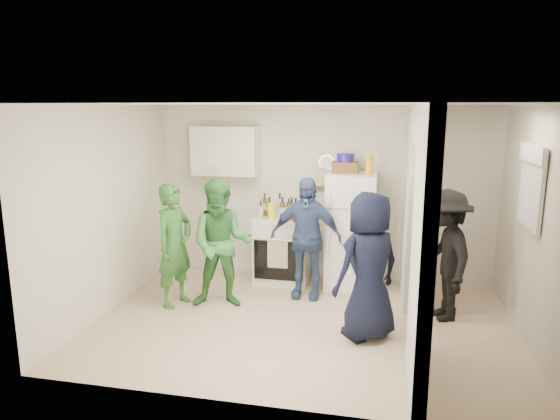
# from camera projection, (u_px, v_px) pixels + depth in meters

# --- Properties ---
(floor) EXTENTS (4.80, 4.80, 0.00)m
(floor) POSITION_uv_depth(u_px,v_px,m) (303.00, 323.00, 5.82)
(floor) COLOR tan
(floor) RESTS_ON ground
(wall_back) EXTENTS (4.80, 0.00, 4.80)m
(wall_back) POSITION_uv_depth(u_px,v_px,m) (323.00, 193.00, 7.19)
(wall_back) COLOR silver
(wall_back) RESTS_ON floor
(wall_front) EXTENTS (4.80, 0.00, 4.80)m
(wall_front) POSITION_uv_depth(u_px,v_px,m) (270.00, 265.00, 3.93)
(wall_front) COLOR silver
(wall_front) RESTS_ON floor
(wall_left) EXTENTS (0.00, 3.40, 3.40)m
(wall_left) POSITION_uv_depth(u_px,v_px,m) (109.00, 210.00, 6.05)
(wall_left) COLOR silver
(wall_left) RESTS_ON floor
(wall_right) EXTENTS (0.00, 3.40, 3.40)m
(wall_right) POSITION_uv_depth(u_px,v_px,m) (537.00, 229.00, 5.08)
(wall_right) COLOR silver
(wall_right) RESTS_ON floor
(ceiling) EXTENTS (4.80, 4.80, 0.00)m
(ceiling) POSITION_uv_depth(u_px,v_px,m) (305.00, 104.00, 5.31)
(ceiling) COLOR white
(ceiling) RESTS_ON wall_back
(partition_pier_back) EXTENTS (0.12, 1.20, 2.50)m
(partition_pier_back) POSITION_uv_depth(u_px,v_px,m) (411.00, 204.00, 6.37)
(partition_pier_back) COLOR silver
(partition_pier_back) RESTS_ON floor
(partition_pier_front) EXTENTS (0.12, 1.20, 2.50)m
(partition_pier_front) POSITION_uv_depth(u_px,v_px,m) (422.00, 252.00, 4.27)
(partition_pier_front) COLOR silver
(partition_pier_front) RESTS_ON floor
(partition_header) EXTENTS (0.12, 1.00, 0.40)m
(partition_header) POSITION_uv_depth(u_px,v_px,m) (421.00, 124.00, 5.11)
(partition_header) COLOR silver
(partition_header) RESTS_ON partition_pier_back
(stove) EXTENTS (0.78, 0.65, 0.93)m
(stove) POSITION_uv_depth(u_px,v_px,m) (283.00, 250.00, 7.14)
(stove) COLOR white
(stove) RESTS_ON floor
(upper_cabinet) EXTENTS (0.95, 0.34, 0.70)m
(upper_cabinet) POSITION_uv_depth(u_px,v_px,m) (225.00, 151.00, 7.18)
(upper_cabinet) COLOR silver
(upper_cabinet) RESTS_ON wall_back
(fridge) EXTENTS (0.66, 0.64, 1.60)m
(fridge) POSITION_uv_depth(u_px,v_px,m) (351.00, 231.00, 6.85)
(fridge) COLOR white
(fridge) RESTS_ON floor
(wicker_basket) EXTENTS (0.35, 0.25, 0.15)m
(wicker_basket) POSITION_uv_depth(u_px,v_px,m) (345.00, 167.00, 6.74)
(wicker_basket) COLOR brown
(wicker_basket) RESTS_ON fridge
(blue_bowl) EXTENTS (0.24, 0.24, 0.11)m
(blue_bowl) POSITION_uv_depth(u_px,v_px,m) (345.00, 158.00, 6.72)
(blue_bowl) COLOR navy
(blue_bowl) RESTS_ON wicker_basket
(yellow_cup_stack_top) EXTENTS (0.09, 0.09, 0.25)m
(yellow_cup_stack_top) POSITION_uv_depth(u_px,v_px,m) (369.00, 165.00, 6.52)
(yellow_cup_stack_top) COLOR #FDA615
(yellow_cup_stack_top) RESTS_ON fridge
(wall_clock) EXTENTS (0.22, 0.02, 0.22)m
(wall_clock) POSITION_uv_depth(u_px,v_px,m) (327.00, 162.00, 7.07)
(wall_clock) COLOR white
(wall_clock) RESTS_ON wall_back
(spice_shelf) EXTENTS (0.35, 0.08, 0.03)m
(spice_shelf) POSITION_uv_depth(u_px,v_px,m) (323.00, 187.00, 7.12)
(spice_shelf) COLOR olive
(spice_shelf) RESTS_ON wall_back
(nook_window) EXTENTS (0.03, 0.70, 0.80)m
(nook_window) POSITION_uv_depth(u_px,v_px,m) (533.00, 187.00, 5.19)
(nook_window) COLOR black
(nook_window) RESTS_ON wall_right
(nook_window_frame) EXTENTS (0.04, 0.76, 0.86)m
(nook_window_frame) POSITION_uv_depth(u_px,v_px,m) (532.00, 187.00, 5.20)
(nook_window_frame) COLOR white
(nook_window_frame) RESTS_ON wall_right
(nook_valance) EXTENTS (0.04, 0.82, 0.18)m
(nook_valance) POSITION_uv_depth(u_px,v_px,m) (532.00, 154.00, 5.13)
(nook_valance) COLOR white
(nook_valance) RESTS_ON wall_right
(yellow_cup_stack_stove) EXTENTS (0.09, 0.09, 0.25)m
(yellow_cup_stack_stove) POSITION_uv_depth(u_px,v_px,m) (271.00, 212.00, 6.83)
(yellow_cup_stack_stove) COLOR #F1FB15
(yellow_cup_stack_stove) RESTS_ON stove
(red_cup) EXTENTS (0.09, 0.09, 0.12)m
(red_cup) POSITION_uv_depth(u_px,v_px,m) (296.00, 217.00, 6.80)
(red_cup) COLOR #C20C35
(red_cup) RESTS_ON stove
(person_green_left) EXTENTS (0.54, 0.66, 1.55)m
(person_green_left) POSITION_uv_depth(u_px,v_px,m) (175.00, 245.00, 6.22)
(person_green_left) COLOR #306B2B
(person_green_left) RESTS_ON floor
(person_green_center) EXTENTS (0.89, 0.75, 1.61)m
(person_green_center) POSITION_uv_depth(u_px,v_px,m) (222.00, 244.00, 6.18)
(person_green_center) COLOR #39823D
(person_green_center) RESTS_ON floor
(person_denim) EXTENTS (0.95, 0.42, 1.60)m
(person_denim) POSITION_uv_depth(u_px,v_px,m) (306.00, 238.00, 6.48)
(person_denim) COLOR #3B5282
(person_denim) RESTS_ON floor
(person_navy) EXTENTS (0.93, 0.90, 1.61)m
(person_navy) POSITION_uv_depth(u_px,v_px,m) (369.00, 266.00, 5.31)
(person_navy) COLOR black
(person_navy) RESTS_ON floor
(person_nook) EXTENTS (0.79, 1.11, 1.55)m
(person_nook) POSITION_uv_depth(u_px,v_px,m) (446.00, 255.00, 5.81)
(person_nook) COLOR black
(person_nook) RESTS_ON floor
(bottle_a) EXTENTS (0.06, 0.06, 0.33)m
(bottle_a) POSITION_uv_depth(u_px,v_px,m) (265.00, 204.00, 7.18)
(bottle_a) COLOR brown
(bottle_a) RESTS_ON stove
(bottle_b) EXTENTS (0.07, 0.07, 0.24)m
(bottle_b) POSITION_uv_depth(u_px,v_px,m) (270.00, 210.00, 6.99)
(bottle_b) COLOR #22561C
(bottle_b) RESTS_ON stove
(bottle_c) EXTENTS (0.07, 0.07, 0.33)m
(bottle_c) POSITION_uv_depth(u_px,v_px,m) (280.00, 204.00, 7.15)
(bottle_c) COLOR silver
(bottle_c) RESTS_ON stove
(bottle_d) EXTENTS (0.07, 0.07, 0.30)m
(bottle_d) POSITION_uv_depth(u_px,v_px,m) (283.00, 208.00, 6.97)
(bottle_d) COLOR brown
(bottle_d) RESTS_ON stove
(bottle_e) EXTENTS (0.06, 0.06, 0.27)m
(bottle_e) POSITION_uv_depth(u_px,v_px,m) (292.00, 206.00, 7.18)
(bottle_e) COLOR silver
(bottle_e) RESTS_ON stove
(bottle_f) EXTENTS (0.08, 0.08, 0.29)m
(bottle_f) POSITION_uv_depth(u_px,v_px,m) (296.00, 208.00, 6.99)
(bottle_f) COLOR #12341C
(bottle_f) RESTS_ON stove
(bottle_g) EXTENTS (0.07, 0.07, 0.31)m
(bottle_g) POSITION_uv_depth(u_px,v_px,m) (303.00, 206.00, 7.11)
(bottle_g) COLOR brown
(bottle_g) RESTS_ON stove
(bottle_h) EXTENTS (0.07, 0.07, 0.25)m
(bottle_h) POSITION_uv_depth(u_px,v_px,m) (261.00, 210.00, 6.97)
(bottle_h) COLOR #B3B3C0
(bottle_h) RESTS_ON stove
(bottle_i) EXTENTS (0.07, 0.07, 0.27)m
(bottle_i) POSITION_uv_depth(u_px,v_px,m) (289.00, 207.00, 7.11)
(bottle_i) COLOR #5C2B0F
(bottle_i) RESTS_ON stove
(bottle_j) EXTENTS (0.06, 0.06, 0.28)m
(bottle_j) POSITION_uv_depth(u_px,v_px,m) (304.00, 210.00, 6.85)
(bottle_j) COLOR #1C5126
(bottle_j) RESTS_ON stove
(bottle_k) EXTENTS (0.08, 0.08, 0.28)m
(bottle_k) POSITION_uv_depth(u_px,v_px,m) (269.00, 207.00, 7.10)
(bottle_k) COLOR brown
(bottle_k) RESTS_ON stove
(bottle_l) EXTENTS (0.07, 0.07, 0.30)m
(bottle_l) POSITION_uv_depth(u_px,v_px,m) (291.00, 210.00, 6.83)
(bottle_l) COLOR gray
(bottle_l) RESTS_ON stove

